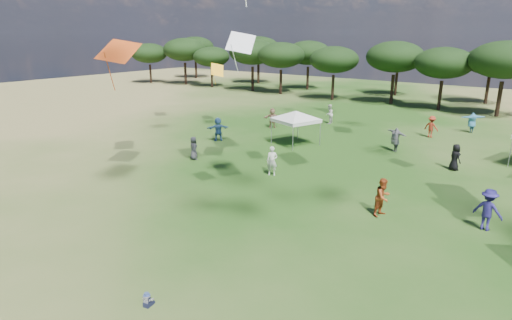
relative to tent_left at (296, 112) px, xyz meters
The scene contains 4 objects.
tree_line 27.28m from the tent_left, 68.92° to the left, with size 108.78×17.63×7.77m.
tent_left is the anchor object (origin of this frame).
toddler 21.53m from the tent_left, 70.85° to the right, with size 0.35×0.38×0.49m.
festival_crowd 6.73m from the tent_left, 13.87° to the left, with size 28.09×22.94×1.89m.
Camera 1 is at (9.34, -5.40, 8.30)m, focal length 30.00 mm.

